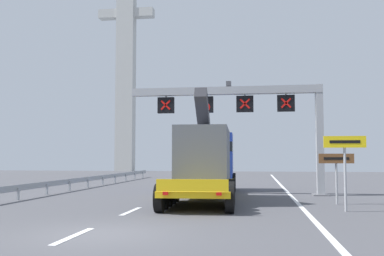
# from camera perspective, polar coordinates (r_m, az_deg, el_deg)

# --- Properties ---
(ground) EXTENTS (112.00, 112.00, 0.00)m
(ground) POSITION_cam_1_polar(r_m,az_deg,el_deg) (12.75, -11.80, -13.31)
(ground) COLOR #4C4C51
(lane_markings) EXTENTS (0.20, 58.09, 0.01)m
(lane_markings) POSITION_cam_1_polar(r_m,az_deg,el_deg) (33.99, -0.06, -7.41)
(lane_markings) COLOR silver
(lane_markings) RESTS_ON ground
(edge_line_right) EXTENTS (0.20, 63.00, 0.01)m
(edge_line_right) POSITION_cam_1_polar(r_m,az_deg,el_deg) (24.00, 12.92, -8.80)
(edge_line_right) COLOR silver
(edge_line_right) RESTS_ON ground
(overhead_lane_gantry) EXTENTS (11.31, 0.90, 6.54)m
(overhead_lane_gantry) POSITION_cam_1_polar(r_m,az_deg,el_deg) (25.59, 7.34, 2.75)
(overhead_lane_gantry) COLOR #9EA0A5
(overhead_lane_gantry) RESTS_ON ground
(heavy_haul_truck_yellow) EXTENTS (3.43, 14.13, 5.30)m
(heavy_haul_truck_yellow) POSITION_cam_1_polar(r_m,az_deg,el_deg) (24.28, 2.10, -4.15)
(heavy_haul_truck_yellow) COLOR yellow
(heavy_haul_truck_yellow) RESTS_ON ground
(exit_sign_yellow) EXTENTS (1.62, 0.15, 2.96)m
(exit_sign_yellow) POSITION_cam_1_polar(r_m,az_deg,el_deg) (18.30, 19.21, -3.23)
(exit_sign_yellow) COLOR #9EA0A5
(exit_sign_yellow) RESTS_ON ground
(tourist_info_sign_brown) EXTENTS (1.55, 0.15, 2.29)m
(tourist_info_sign_brown) POSITION_cam_1_polar(r_m,az_deg,el_deg) (21.05, 18.22, -4.66)
(tourist_info_sign_brown) COLOR #9EA0A5
(tourist_info_sign_brown) RESTS_ON ground
(guardrail_left) EXTENTS (0.13, 36.81, 0.76)m
(guardrail_left) POSITION_cam_1_polar(r_m,az_deg,el_deg) (30.62, -14.51, -6.64)
(guardrail_left) COLOR #999EA3
(guardrail_left) RESTS_ON ground
(bridge_pylon_distant) EXTENTS (9.00, 2.00, 40.87)m
(bridge_pylon_distant) POSITION_cam_1_polar(r_m,az_deg,el_deg) (72.89, -8.54, 11.06)
(bridge_pylon_distant) COLOR #B7B7B2
(bridge_pylon_distant) RESTS_ON ground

